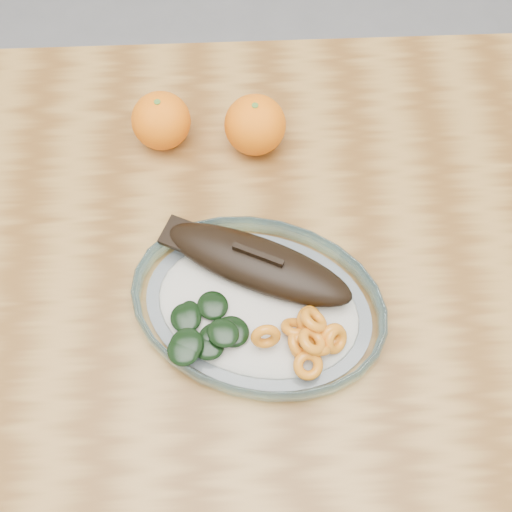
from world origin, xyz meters
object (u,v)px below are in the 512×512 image
(plated_meal, at_px, (258,303))
(orange_right, at_px, (255,125))
(dining_table, at_px, (202,329))
(orange_left, at_px, (161,121))

(plated_meal, height_order, orange_right, orange_right)
(dining_table, xyz_separation_m, orange_left, (-0.04, 0.23, 0.14))
(plated_meal, relative_size, orange_right, 8.37)
(orange_right, bearing_deg, dining_table, -109.55)
(plated_meal, bearing_deg, dining_table, -172.83)
(dining_table, xyz_separation_m, plated_meal, (0.07, -0.01, 0.12))
(plated_meal, distance_m, orange_right, 0.23)
(dining_table, relative_size, plated_meal, 1.83)
(dining_table, height_order, plated_meal, plated_meal)
(plated_meal, bearing_deg, orange_left, 132.21)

